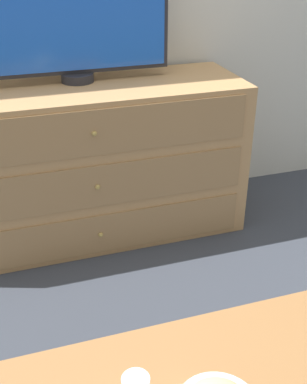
% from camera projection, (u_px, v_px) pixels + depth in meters
% --- Properties ---
extents(ground_plane, '(12.00, 12.00, 0.00)m').
position_uv_depth(ground_plane, '(82.00, 203.00, 2.88)').
color(ground_plane, '#383D47').
extents(dresser, '(1.58, 0.55, 0.79)m').
position_uv_depth(dresser, '(88.00, 163.00, 2.45)').
color(dresser, tan).
rests_on(dresser, ground_plane).
extents(tv, '(0.91, 0.16, 0.61)m').
position_uv_depth(tv, '(72.00, 13.00, 2.18)').
color(tv, '#232328').
rests_on(tv, dresser).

